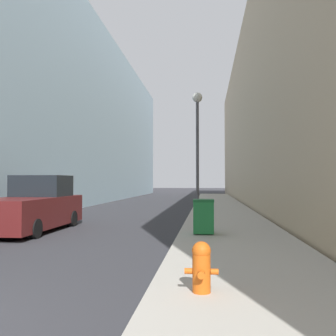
# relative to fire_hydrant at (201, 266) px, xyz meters

# --- Properties ---
(sidewalk_right) EXTENTS (3.60, 60.00, 0.16)m
(sidewalk_right) POSITION_rel_fire_hydrant_xyz_m (0.95, 15.66, -0.49)
(sidewalk_right) COLOR #ADA89E
(sidewalk_right) RESTS_ON ground
(building_left_glass) EXTENTS (12.00, 60.00, 15.16)m
(building_left_glass) POSITION_rel_fire_hydrant_xyz_m (-14.58, 23.66, 7.01)
(building_left_glass) COLOR #99B7C6
(building_left_glass) RESTS_ON ground
(building_right_stone) EXTENTS (12.00, 60.00, 14.23)m
(building_right_stone) POSITION_rel_fire_hydrant_xyz_m (8.84, 23.66, 6.55)
(building_right_stone) COLOR tan
(building_right_stone) RESTS_ON ground
(fire_hydrant) EXTENTS (0.52, 0.40, 0.77)m
(fire_hydrant) POSITION_rel_fire_hydrant_xyz_m (0.00, 0.00, 0.00)
(fire_hydrant) COLOR #D15614
(fire_hydrant) RESTS_ON sidewalk_right
(trash_bin) EXTENTS (0.67, 0.71, 1.11)m
(trash_bin) POSITION_rel_fire_hydrant_xyz_m (-0.03, 6.38, 0.16)
(trash_bin) COLOR #1E7538
(trash_bin) RESTS_ON sidewalk_right
(lamppost) EXTENTS (0.44, 0.44, 5.62)m
(lamppost) POSITION_rel_fire_hydrant_xyz_m (-0.33, 10.67, 3.26)
(lamppost) COLOR #4C4C51
(lamppost) RESTS_ON sidewalk_right
(pickup_truck) EXTENTS (2.20, 5.38, 2.08)m
(pickup_truck) POSITION_rel_fire_hydrant_xyz_m (-6.43, 7.68, 0.31)
(pickup_truck) COLOR #561919
(pickup_truck) RESTS_ON ground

